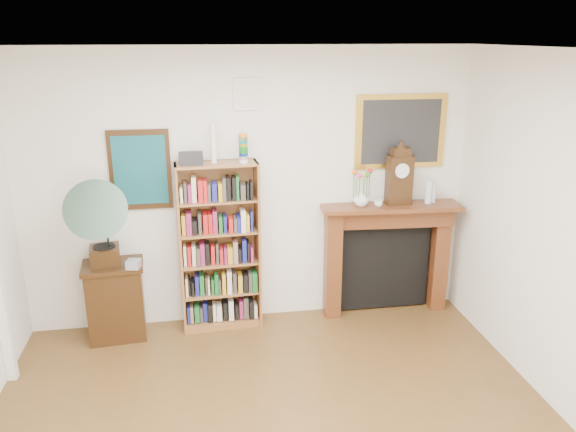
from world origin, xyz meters
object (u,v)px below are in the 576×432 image
object	(u,v)px
gramophone	(98,218)
bottle_left	(429,192)
side_cabinet	(116,301)
flower_vase	(361,198)
teacup	(378,203)
bottle_right	(433,193)
fireplace	(386,248)
bookshelf	(219,238)
mantel_clock	(399,177)
cd_stack	(133,264)

from	to	relation	value
gramophone	bottle_left	world-z (taller)	gramophone
side_cabinet	flower_vase	distance (m)	2.65
teacup	bottle_right	xyz separation A→B (m)	(0.61, 0.07, 0.07)
fireplace	bottle_right	xyz separation A→B (m)	(0.46, -0.03, 0.60)
bookshelf	bottle_right	bearing A→B (deg)	-2.65
fireplace	teacup	xyz separation A→B (m)	(-0.15, -0.10, 0.53)
mantel_clock	teacup	bearing A→B (deg)	-169.74
mantel_clock	flower_vase	bearing A→B (deg)	175.60
gramophone	bottle_left	size ratio (longest dim) A/B	3.75
side_cabinet	bottle_left	distance (m)	3.34
gramophone	bottle_right	xyz separation A→B (m)	(3.33, 0.21, 0.03)
fireplace	bottle_left	distance (m)	0.74
cd_stack	mantel_clock	xyz separation A→B (m)	(2.67, 0.22, 0.68)
fireplace	cd_stack	distance (m)	2.60
side_cabinet	flower_vase	xyz separation A→B (m)	(2.49, 0.08, 0.91)
fireplace	gramophone	bearing A→B (deg)	-171.55
bookshelf	cd_stack	distance (m)	0.86
mantel_clock	bottle_left	world-z (taller)	mantel_clock
mantel_clock	bottle_right	world-z (taller)	mantel_clock
teacup	fireplace	bearing A→B (deg)	33.84
fireplace	flower_vase	size ratio (longest dim) A/B	9.13
cd_stack	teacup	xyz separation A→B (m)	(2.44, 0.16, 0.43)
bottle_right	fireplace	bearing A→B (deg)	175.79
side_cabinet	gramophone	bearing A→B (deg)	-122.57
fireplace	flower_vase	xyz separation A→B (m)	(-0.32, -0.04, 0.58)
fireplace	cd_stack	world-z (taller)	fireplace
gramophone	fireplace	bearing A→B (deg)	-2.99
mantel_clock	cd_stack	bearing A→B (deg)	179.71
gramophone	mantel_clock	distance (m)	2.96
flower_vase	bottle_right	world-z (taller)	bottle_right
mantel_clock	bottle_left	xyz separation A→B (m)	(0.32, -0.02, -0.16)
fireplace	bottle_right	size ratio (longest dim) A/B	7.32
side_cabinet	teacup	world-z (taller)	teacup
side_cabinet	teacup	size ratio (longest dim) A/B	8.97
fireplace	teacup	size ratio (longest dim) A/B	16.81
cd_stack	mantel_clock	distance (m)	2.76
cd_stack	fireplace	bearing A→B (deg)	5.68
bottle_left	mantel_clock	bearing A→B (deg)	175.67
teacup	bottle_right	size ratio (longest dim) A/B	0.44
flower_vase	bottle_right	bearing A→B (deg)	0.58
side_cabinet	bottle_left	bearing A→B (deg)	-3.93
teacup	bottle_left	bearing A→B (deg)	4.00
side_cabinet	teacup	distance (m)	2.79
bookshelf	mantel_clock	bearing A→B (deg)	-2.65
gramophone	bottle_left	bearing A→B (deg)	-4.65
cd_stack	bottle_left	distance (m)	3.04
fireplace	bottle_left	bearing A→B (deg)	-5.20
fireplace	bottle_right	world-z (taller)	bottle_right
fireplace	teacup	bearing A→B (deg)	-142.56
side_cabinet	fireplace	size ratio (longest dim) A/B	0.53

